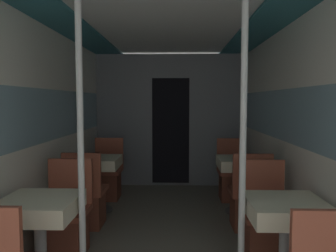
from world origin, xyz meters
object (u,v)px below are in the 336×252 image
object	(u,v)px
dining_table_left_0	(40,213)
chair_left_far_1	(107,180)
chair_right_far_1	(233,181)
dining_table_right_0	(286,215)
support_pole_left_0	(81,145)
chair_left_near_1	(86,203)
chair_right_far_0	(265,229)
chair_right_near_1	(249,204)
chair_left_far_0	(65,226)
dining_table_left_1	(98,166)
dining_table_right_1	(240,167)
support_pole_right_0	(243,146)

from	to	relation	value
dining_table_left_0	chair_left_far_1	world-z (taller)	chair_left_far_1
chair_right_far_1	dining_table_right_0	bearing A→B (deg)	90.00
support_pole_left_0	chair_left_far_1	distance (m)	2.57
dining_table_left_0	chair_left_near_1	bearing A→B (deg)	90.00
chair_right_far_0	chair_right_near_1	bearing A→B (deg)	-90.00
chair_left_far_0	dining_table_right_0	xyz separation A→B (m)	(1.89, -0.56, 0.33)
chair_left_far_0	dining_table_left_1	xyz separation A→B (m)	(-0.00, 1.28, 0.33)
support_pole_left_0	dining_table_right_1	distance (m)	2.47
dining_table_left_0	chair_left_near_1	size ratio (longest dim) A/B	0.80
dining_table_right_0	chair_right_far_0	size ratio (longest dim) A/B	0.80
support_pole_right_0	dining_table_right_1	world-z (taller)	support_pole_right_0
dining_table_left_0	support_pole_left_0	distance (m)	0.62
support_pole_left_0	chair_left_far_1	bearing A→B (deg)	97.88
dining_table_left_1	chair_left_near_1	distance (m)	0.65
dining_table_left_0	support_pole_right_0	distance (m)	1.64
dining_table_left_0	dining_table_left_1	xyz separation A→B (m)	(0.00, 1.84, 0.00)
support_pole_right_0	chair_right_near_1	xyz separation A→B (m)	(0.33, 1.28, -0.86)
chair_left_near_1	chair_right_far_1	bearing A→B (deg)	30.70
chair_left_far_1	chair_right_near_1	xyz separation A→B (m)	(1.89, -1.12, 0.00)
chair_right_far_1	chair_right_near_1	bearing A→B (deg)	90.00
chair_left_near_1	support_pole_right_0	size ratio (longest dim) A/B	0.40
chair_left_far_1	chair_right_near_1	bearing A→B (deg)	149.30
support_pole_left_0	chair_right_near_1	size ratio (longest dim) A/B	2.53
support_pole_left_0	chair_right_far_0	distance (m)	1.86
chair_left_far_0	chair_left_near_1	size ratio (longest dim) A/B	1.00
chair_left_near_1	chair_right_far_0	distance (m)	2.02
dining_table_left_0	chair_right_far_0	size ratio (longest dim) A/B	0.80
chair_left_far_1	support_pole_right_0	xyz separation A→B (m)	(1.56, -2.40, 0.86)
support_pole_right_0	dining_table_left_0	bearing A→B (deg)	180.00
dining_table_left_0	dining_table_left_1	bearing A→B (deg)	90.00
chair_left_near_1	chair_left_far_1	distance (m)	1.12
chair_left_far_0	dining_table_left_1	distance (m)	1.32
dining_table_right_1	chair_right_far_1	world-z (taller)	chair_right_far_1
support_pole_left_0	support_pole_right_0	distance (m)	1.22
dining_table_left_0	dining_table_right_1	bearing A→B (deg)	44.22
dining_table_right_0	support_pole_right_0	world-z (taller)	support_pole_right_0
dining_table_right_0	support_pole_right_0	distance (m)	0.62
chair_right_far_1	support_pole_right_0	bearing A→B (deg)	82.12
dining_table_left_1	chair_left_far_1	size ratio (longest dim) A/B	0.80
dining_table_right_1	chair_right_far_1	size ratio (longest dim) A/B	0.80
support_pole_left_0	chair_right_far_1	size ratio (longest dim) A/B	2.53
dining_table_left_0	chair_left_near_1	distance (m)	1.32
support_pole_right_0	chair_right_near_1	bearing A→B (deg)	75.43
dining_table_right_0	support_pole_right_0	xyz separation A→B (m)	(-0.33, 0.00, 0.53)
chair_left_near_1	dining_table_left_1	bearing A→B (deg)	90.00
chair_left_far_0	chair_left_far_1	size ratio (longest dim) A/B	1.00
chair_right_far_0	chair_right_near_1	xyz separation A→B (m)	(0.00, 0.72, 0.00)
chair_left_far_1	chair_right_far_0	bearing A→B (deg)	135.78
support_pole_right_0	chair_left_far_0	bearing A→B (deg)	160.19
dining_table_left_1	chair_right_far_0	xyz separation A→B (m)	(1.89, -1.28, -0.33)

